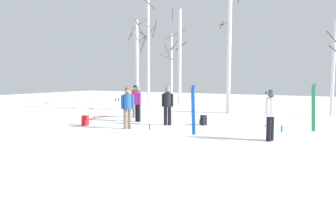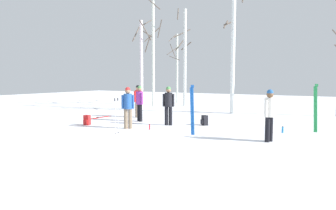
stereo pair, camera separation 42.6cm
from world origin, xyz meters
TOP-DOWN VIEW (x-y plane):
  - ground_plane at (0.00, 0.00)m, footprint 60.00×60.00m
  - person_0 at (-0.58, 3.19)m, footprint 0.48×0.34m
  - person_1 at (-1.57, 1.57)m, footprint 0.43×0.36m
  - person_2 at (-2.38, 3.53)m, footprint 0.48×0.34m
  - person_3 at (3.99, 1.87)m, footprint 0.34×0.50m
  - person_4 at (-3.35, 4.71)m, footprint 0.34×0.50m
  - ski_pair_planted_0 at (5.15, 4.55)m, footprint 0.20×0.02m
  - ski_pair_planted_1 at (1.30, 1.67)m, footprint 0.19×0.06m
  - ski_pair_lying_0 at (-4.97, 3.45)m, footprint 0.20×1.79m
  - ski_poles_0 at (-1.08, 0.27)m, footprint 0.07×0.26m
  - ski_poles_1 at (3.35, 4.61)m, footprint 0.07×0.23m
  - backpack_0 at (0.80, 3.98)m, footprint 0.34×0.34m
  - backpack_1 at (-3.75, 1.42)m, footprint 0.29×0.31m
  - water_bottle_0 at (4.12, 3.73)m, footprint 0.07×0.07m
  - water_bottle_1 at (-0.67, 1.81)m, footprint 0.06×0.06m
  - birch_tree_0 at (-6.05, 13.99)m, footprint 1.43×1.56m
  - birch_tree_1 at (-5.97, 10.23)m, footprint 1.70×1.72m
  - birch_tree_2 at (-5.54, 8.18)m, footprint 1.11×1.28m
  - birch_tree_3 at (-4.35, 12.09)m, footprint 1.30×1.71m
  - birch_tree_4 at (0.43, 8.89)m, footprint 1.21×1.15m
  - birch_tree_5 at (5.88, 10.48)m, footprint 1.35×1.79m

SIDE VIEW (x-z plane):
  - ground_plane at x=0.00m, z-range 0.00..0.00m
  - ski_pair_lying_0 at x=-4.97m, z-range -0.01..0.03m
  - water_bottle_1 at x=-0.67m, z-range -0.01..0.22m
  - water_bottle_0 at x=4.12m, z-range -0.01..0.25m
  - backpack_0 at x=0.80m, z-range -0.01..0.43m
  - backpack_1 at x=-3.75m, z-range -0.01..0.43m
  - ski_poles_0 at x=-1.08m, z-range 0.05..1.40m
  - ski_poles_1 at x=3.35m, z-range 0.05..1.56m
  - ski_pair_planted_1 at x=1.30m, z-range -0.01..1.83m
  - ski_pair_planted_0 at x=5.15m, z-range -0.01..1.85m
  - person_0 at x=-0.58m, z-range 0.12..1.84m
  - person_1 at x=-1.57m, z-range 0.12..1.84m
  - person_2 at x=-2.38m, z-range 0.12..1.84m
  - person_3 at x=3.99m, z-range 0.12..1.84m
  - person_4 at x=-3.35m, z-range 0.12..1.84m
  - birch_tree_5 at x=5.88m, z-range 0.02..5.69m
  - birch_tree_0 at x=-6.05m, z-range 0.13..5.95m
  - birch_tree_2 at x=-5.54m, z-range 0.15..6.01m
  - birch_tree_4 at x=0.43m, z-range 0.03..7.28m
  - birch_tree_3 at x=-4.35m, z-range 0.07..7.46m
  - birch_tree_1 at x=-5.97m, z-range 0.09..7.97m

